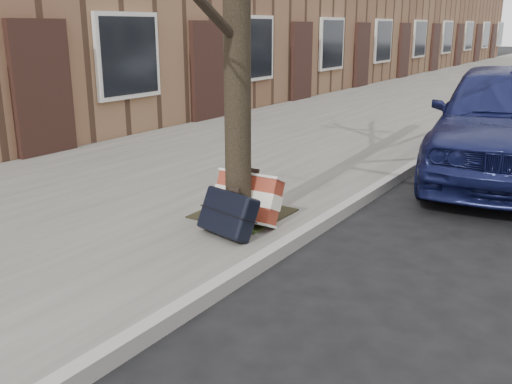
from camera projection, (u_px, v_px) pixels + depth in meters
The scene contains 6 objects.
ground at pixel (385, 327), 3.93m from camera, with size 120.00×120.00×0.00m, color black.
near_sidewalk at pixel (445, 90), 17.93m from camera, with size 5.00×70.00×0.12m, color slate.
dirt_patch at pixel (243, 213), 5.91m from camera, with size 0.85×0.85×0.01m, color black.
suitcase_red at pixel (247, 198), 5.58m from camera, with size 0.66×0.18×0.48m, color maroon.
suitcase_navy at pixel (228, 213), 5.23m from camera, with size 0.57×0.18×0.41m, color black.
car_near_front at pixel (507, 120), 7.64m from camera, with size 1.85×4.61×1.57m, color #131846.
Camera 1 is at (1.17, -3.43, 2.00)m, focal length 40.00 mm.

